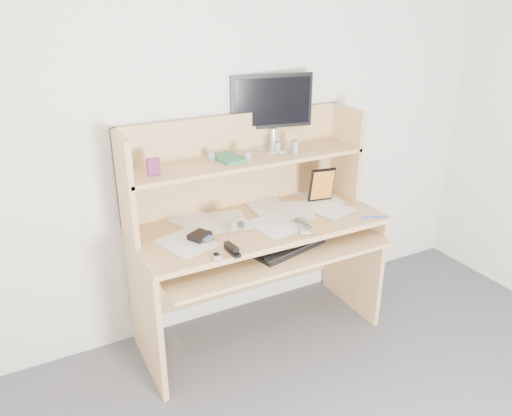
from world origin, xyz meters
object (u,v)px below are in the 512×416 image
tv_remote (303,225)px  monitor (272,109)px  keyboard (289,247)px  game_case (322,185)px  desk (253,226)px

tv_remote → monitor: size_ratio=0.39×
keyboard → game_case: bearing=21.9°
tv_remote → monitor: (0.05, 0.45, 0.54)m
desk → monitor: monitor is taller
tv_remote → game_case: 0.40m
tv_remote → game_case: game_case is taller
tv_remote → monitor: 0.71m
monitor → keyboard: bearing=-98.2°
keyboard → tv_remote: bearing=-1.0°
game_case → tv_remote: bearing=-128.5°
keyboard → tv_remote: 0.14m
desk → tv_remote: size_ratio=7.32×
tv_remote → game_case: bearing=65.9°
keyboard → monitor: size_ratio=0.90×
desk → tv_remote: 0.32m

